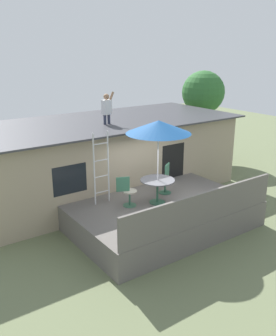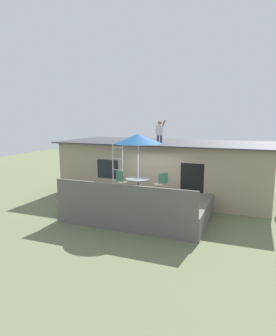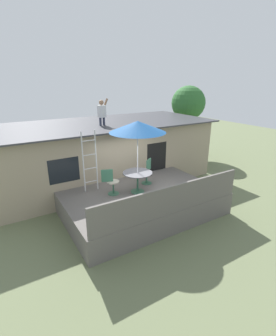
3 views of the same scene
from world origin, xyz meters
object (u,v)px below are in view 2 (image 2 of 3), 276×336
(patio_umbrella, at_px, (138,139))
(step_ladder, at_px, (118,164))
(person_figure, at_px, (160,130))
(patio_chair_right, at_px, (160,184))
(patio_table, at_px, (138,182))
(patio_chair_left, at_px, (122,182))

(patio_umbrella, bearing_deg, step_ladder, 144.57)
(person_figure, height_order, patio_chair_right, person_figure)
(patio_table, bearing_deg, patio_chair_left, 159.58)
(step_ladder, height_order, patio_chair_left, step_ladder)
(patio_umbrella, xyz_separation_m, patio_chair_left, (-0.88, 0.33, -1.89))
(patio_umbrella, bearing_deg, patio_table, 153.43)
(patio_chair_left, bearing_deg, patio_umbrella, 0.00)
(patio_table, relative_size, person_figure, 0.94)
(patio_chair_right, bearing_deg, patio_table, 0.00)
(patio_table, xyz_separation_m, patio_umbrella, (0.00, -0.00, 1.76))
(patio_table, distance_m, patio_umbrella, 1.76)
(patio_table, height_order, person_figure, person_figure)
(person_figure, relative_size, patio_chair_right, 1.21)
(patio_umbrella, distance_m, person_figure, 2.89)
(patio_umbrella, height_order, patio_chair_right, patio_umbrella)
(person_figure, bearing_deg, patio_table, -89.88)
(step_ladder, relative_size, patio_chair_right, 2.39)
(patio_chair_left, bearing_deg, patio_table, 0.00)
(step_ladder, xyz_separation_m, patio_chair_right, (2.13, -0.44, -0.64))
(patio_table, distance_m, step_ladder, 1.75)
(patio_umbrella, height_order, patio_chair_left, patio_umbrella)
(patio_umbrella, bearing_deg, patio_chair_right, 35.00)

